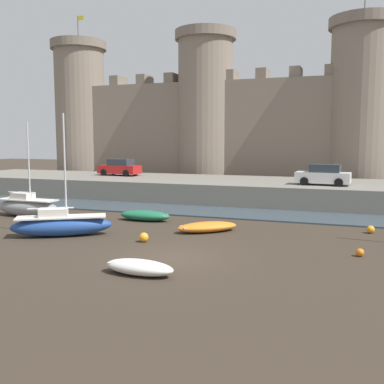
{
  "coord_description": "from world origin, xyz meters",
  "views": [
    {
      "loc": [
        7.51,
        -18.29,
        5.32
      ],
      "look_at": [
        -0.48,
        4.1,
        2.5
      ],
      "focal_mm": 42.0,
      "sensor_mm": 36.0,
      "label": 1
    }
  ],
  "objects_px": {
    "rowboat_foreground_left": "(139,267)",
    "mooring_buoy_off_centre": "(360,252)",
    "rowboat_foreground_right": "(145,215)",
    "car_quay_west": "(323,175)",
    "sailboat_midflat_right": "(61,224)",
    "mooring_buoy_near_shore": "(371,229)",
    "mooring_buoy_mid_mud": "(144,237)",
    "rowboat_near_channel_left": "(207,227)",
    "car_quay_centre_east": "(120,168)",
    "sailboat_near_channel_right": "(27,206)"
  },
  "relations": [
    {
      "from": "rowboat_foreground_right",
      "to": "mooring_buoy_near_shore",
      "type": "xyz_separation_m",
      "value": [
        13.75,
        0.71,
        -0.13
      ]
    },
    {
      "from": "rowboat_near_channel_left",
      "to": "rowboat_foreground_left",
      "type": "bearing_deg",
      "value": -90.21
    },
    {
      "from": "rowboat_foreground_left",
      "to": "rowboat_near_channel_left",
      "type": "xyz_separation_m",
      "value": [
        0.03,
        8.71,
        -0.01
      ]
    },
    {
      "from": "mooring_buoy_near_shore",
      "to": "rowboat_foreground_right",
      "type": "bearing_deg",
      "value": -177.05
    },
    {
      "from": "sailboat_near_channel_right",
      "to": "mooring_buoy_near_shore",
      "type": "relative_size",
      "value": 14.53
    },
    {
      "from": "mooring_buoy_mid_mud",
      "to": "rowboat_foreground_right",
      "type": "bearing_deg",
      "value": 114.97
    },
    {
      "from": "mooring_buoy_mid_mud",
      "to": "car_quay_west",
      "type": "relative_size",
      "value": 0.12
    },
    {
      "from": "sailboat_midflat_right",
      "to": "car_quay_west",
      "type": "distance_m",
      "value": 20.41
    },
    {
      "from": "rowboat_near_channel_left",
      "to": "sailboat_near_channel_right",
      "type": "xyz_separation_m",
      "value": [
        -13.25,
        0.77,
        0.39
      ]
    },
    {
      "from": "rowboat_near_channel_left",
      "to": "rowboat_foreground_right",
      "type": "relative_size",
      "value": 1.05
    },
    {
      "from": "car_quay_centre_east",
      "to": "rowboat_near_channel_left",
      "type": "bearing_deg",
      "value": -47.13
    },
    {
      "from": "rowboat_foreground_left",
      "to": "sailboat_midflat_right",
      "type": "xyz_separation_m",
      "value": [
        -7.19,
        4.94,
        0.33
      ]
    },
    {
      "from": "rowboat_near_channel_left",
      "to": "mooring_buoy_near_shore",
      "type": "distance_m",
      "value": 9.25
    },
    {
      "from": "rowboat_foreground_right",
      "to": "car_quay_centre_east",
      "type": "bearing_deg",
      "value": 124.62
    },
    {
      "from": "rowboat_foreground_left",
      "to": "rowboat_foreground_right",
      "type": "relative_size",
      "value": 0.86
    },
    {
      "from": "rowboat_foreground_right",
      "to": "car_quay_west",
      "type": "relative_size",
      "value": 0.83
    },
    {
      "from": "rowboat_foreground_right",
      "to": "sailboat_midflat_right",
      "type": "bearing_deg",
      "value": -111.79
    },
    {
      "from": "rowboat_foreground_right",
      "to": "mooring_buoy_off_centre",
      "type": "relative_size",
      "value": 9.42
    },
    {
      "from": "rowboat_near_channel_left",
      "to": "car_quay_centre_east",
      "type": "distance_m",
      "value": 20.29
    },
    {
      "from": "rowboat_foreground_right",
      "to": "sailboat_near_channel_right",
      "type": "relative_size",
      "value": 0.54
    },
    {
      "from": "mooring_buoy_near_shore",
      "to": "sailboat_midflat_right",
      "type": "bearing_deg",
      "value": -157.99
    },
    {
      "from": "rowboat_foreground_right",
      "to": "car_quay_centre_east",
      "type": "distance_m",
      "value": 15.66
    },
    {
      "from": "sailboat_midflat_right",
      "to": "mooring_buoy_near_shore",
      "type": "xyz_separation_m",
      "value": [
        16.06,
        6.49,
        -0.43
      ]
    },
    {
      "from": "rowboat_foreground_left",
      "to": "mooring_buoy_off_centre",
      "type": "distance_m",
      "value": 10.11
    },
    {
      "from": "rowboat_near_channel_left",
      "to": "mooring_buoy_mid_mud",
      "type": "bearing_deg",
      "value": -123.26
    },
    {
      "from": "sailboat_midflat_right",
      "to": "car_quay_west",
      "type": "relative_size",
      "value": 1.59
    },
    {
      "from": "car_quay_centre_east",
      "to": "rowboat_foreground_left",
      "type": "bearing_deg",
      "value": -59.76
    },
    {
      "from": "rowboat_foreground_left",
      "to": "car_quay_west",
      "type": "distance_m",
      "value": 21.55
    },
    {
      "from": "rowboat_near_channel_left",
      "to": "mooring_buoy_mid_mud",
      "type": "distance_m",
      "value": 4.23
    },
    {
      "from": "sailboat_midflat_right",
      "to": "car_quay_west",
      "type": "bearing_deg",
      "value": 50.73
    },
    {
      "from": "mooring_buoy_off_centre",
      "to": "mooring_buoy_near_shore",
      "type": "distance_m",
      "value": 5.61
    },
    {
      "from": "rowboat_foreground_left",
      "to": "car_quay_west",
      "type": "relative_size",
      "value": 0.71
    },
    {
      "from": "sailboat_midflat_right",
      "to": "rowboat_foreground_right",
      "type": "distance_m",
      "value": 6.24
    },
    {
      "from": "rowboat_foreground_right",
      "to": "car_quay_west",
      "type": "height_order",
      "value": "car_quay_west"
    },
    {
      "from": "sailboat_near_channel_right",
      "to": "car_quay_west",
      "type": "bearing_deg",
      "value": 30.65
    },
    {
      "from": "mooring_buoy_near_shore",
      "to": "car_quay_centre_east",
      "type": "relative_size",
      "value": 0.11
    },
    {
      "from": "rowboat_foreground_right",
      "to": "mooring_buoy_near_shore",
      "type": "distance_m",
      "value": 13.77
    },
    {
      "from": "rowboat_foreground_right",
      "to": "car_quay_west",
      "type": "bearing_deg",
      "value": 43.32
    },
    {
      "from": "rowboat_foreground_right",
      "to": "mooring_buoy_mid_mud",
      "type": "bearing_deg",
      "value": -65.03
    },
    {
      "from": "mooring_buoy_off_centre",
      "to": "rowboat_foreground_left",
      "type": "bearing_deg",
      "value": -144.58
    },
    {
      "from": "rowboat_near_channel_left",
      "to": "car_quay_centre_east",
      "type": "height_order",
      "value": "car_quay_centre_east"
    },
    {
      "from": "sailboat_near_channel_right",
      "to": "rowboat_foreground_left",
      "type": "bearing_deg",
      "value": -35.65
    },
    {
      "from": "sailboat_midflat_right",
      "to": "mooring_buoy_mid_mud",
      "type": "distance_m",
      "value": 4.92
    },
    {
      "from": "mooring_buoy_near_shore",
      "to": "mooring_buoy_mid_mud",
      "type": "bearing_deg",
      "value": -150.7
    },
    {
      "from": "mooring_buoy_off_centre",
      "to": "sailboat_near_channel_right",
      "type": "bearing_deg",
      "value": 170.42
    },
    {
      "from": "rowboat_near_channel_left",
      "to": "rowboat_foreground_right",
      "type": "bearing_deg",
      "value": 157.66
    },
    {
      "from": "mooring_buoy_near_shore",
      "to": "mooring_buoy_off_centre",
      "type": "bearing_deg",
      "value": -96.53
    },
    {
      "from": "sailboat_midflat_right",
      "to": "sailboat_near_channel_right",
      "type": "height_order",
      "value": "sailboat_midflat_right"
    },
    {
      "from": "sailboat_midflat_right",
      "to": "mooring_buoy_mid_mud",
      "type": "relative_size",
      "value": 13.52
    },
    {
      "from": "rowboat_near_channel_left",
      "to": "sailboat_midflat_right",
      "type": "bearing_deg",
      "value": -152.44
    }
  ]
}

